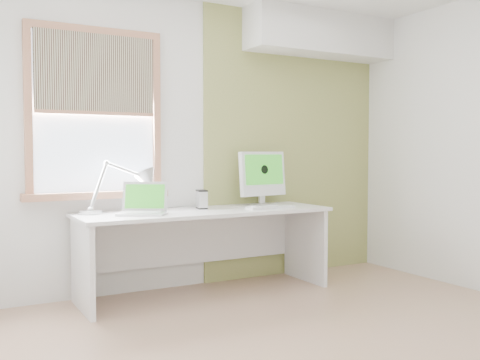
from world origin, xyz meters
TOP-DOWN VIEW (x-y plane):
  - room at (0.00, 0.00)m, footprint 4.04×3.54m
  - accent_wall at (1.00, 1.74)m, footprint 2.00×0.02m
  - soffit at (1.20, 1.57)m, footprint 1.60×0.40m
  - window at (-1.00, 1.71)m, footprint 1.20×0.14m
  - desk at (-0.15, 1.44)m, footprint 2.20×0.70m
  - desk_lamp at (-0.67, 1.63)m, footprint 0.78×0.36m
  - laptop at (-0.72, 1.36)m, footprint 0.46×0.44m
  - phone_dock at (-0.13, 1.48)m, footprint 0.06×0.06m
  - external_drive at (-0.13, 1.50)m, footprint 0.10×0.14m
  - imac at (0.53, 1.57)m, footprint 0.52×0.20m
  - keyboard at (0.41, 1.24)m, footprint 0.45×0.13m
  - mouse at (0.24, 1.24)m, footprint 0.09×0.12m

SIDE VIEW (x-z plane):
  - desk at x=-0.15m, z-range 0.17..0.90m
  - keyboard at x=0.41m, z-range 0.73..0.75m
  - mouse at x=0.24m, z-range 0.73..0.76m
  - phone_dock at x=-0.13m, z-range 0.70..0.82m
  - laptop at x=-0.72m, z-range 0.67..0.92m
  - external_drive at x=-0.13m, z-range 0.73..0.89m
  - desk_lamp at x=-0.67m, z-range 0.74..1.17m
  - imac at x=0.53m, z-range 0.76..1.26m
  - room at x=0.00m, z-range -0.02..2.62m
  - accent_wall at x=1.00m, z-range 0.00..2.60m
  - window at x=-1.00m, z-range 0.83..2.25m
  - soffit at x=1.20m, z-range 2.19..2.61m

